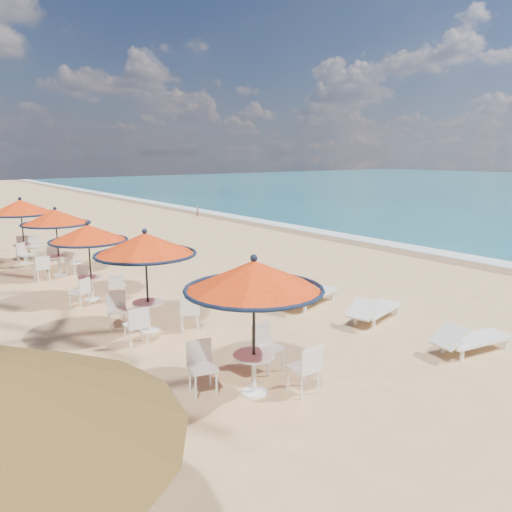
% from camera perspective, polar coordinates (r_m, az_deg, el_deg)
% --- Properties ---
extents(ground, '(160.00, 160.00, 0.00)m').
position_cam_1_polar(ground, '(12.31, 17.05, -8.70)').
color(ground, tan).
rests_on(ground, ground).
extents(foam_strip, '(1.20, 140.00, 0.04)m').
position_cam_1_polar(foam_strip, '(25.44, 11.24, 2.01)').
color(foam_strip, white).
rests_on(foam_strip, ground).
extents(wetsand_band, '(1.40, 140.00, 0.02)m').
position_cam_1_polar(wetsand_band, '(24.78, 9.85, 1.81)').
color(wetsand_band, olive).
rests_on(wetsand_band, ground).
extents(station_0, '(2.41, 2.41, 2.52)m').
position_cam_1_polar(station_0, '(8.56, -0.15, -4.18)').
color(station_0, black).
rests_on(station_0, ground).
extents(station_1, '(2.38, 2.38, 2.48)m').
position_cam_1_polar(station_1, '(11.83, -12.51, -0.13)').
color(station_1, black).
rests_on(station_1, ground).
extents(station_2, '(2.20, 2.20, 2.30)m').
position_cam_1_polar(station_2, '(14.92, -18.53, 1.43)').
color(station_2, black).
rests_on(station_2, ground).
extents(station_3, '(2.30, 2.30, 2.40)m').
position_cam_1_polar(station_3, '(18.33, -21.92, 3.25)').
color(station_3, black).
rests_on(station_3, ground).
extents(station_4, '(2.46, 2.46, 2.57)m').
position_cam_1_polar(station_4, '(20.89, -25.18, 4.26)').
color(station_4, black).
rests_on(station_4, ground).
extents(lounger_near, '(2.01, 0.93, 0.69)m').
position_cam_1_polar(lounger_near, '(11.63, 23.20, -8.66)').
color(lounger_near, silver).
rests_on(lounger_near, ground).
extents(lounger_mid, '(2.05, 1.06, 0.70)m').
position_cam_1_polar(lounger_mid, '(12.95, 13.31, -5.93)').
color(lounger_mid, silver).
rests_on(lounger_mid, ground).
extents(lounger_far, '(2.29, 1.25, 0.78)m').
position_cam_1_polar(lounger_far, '(13.87, 5.83, -4.33)').
color(lounger_far, silver).
rests_on(lounger_far, ground).
extents(person, '(0.28, 0.35, 0.84)m').
position_cam_1_polar(person, '(33.35, -6.69, 5.14)').
color(person, brown).
rests_on(person, ground).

